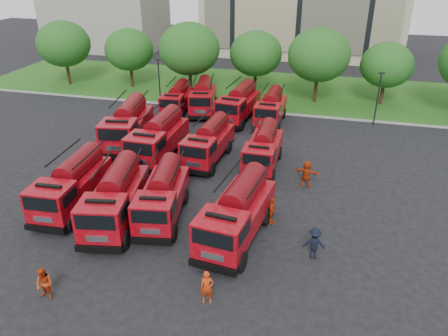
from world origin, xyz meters
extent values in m
plane|color=black|center=(0.00, 0.00, 0.00)|extent=(140.00, 140.00, 0.00)
cube|color=#164F15|center=(0.00, 26.00, 0.06)|extent=(70.00, 16.00, 0.12)
cube|color=gray|center=(0.00, 17.90, 0.07)|extent=(70.00, 0.30, 0.14)
cube|color=gray|center=(-30.00, 44.00, 5.00)|extent=(18.00, 12.00, 10.00)
cylinder|color=#382314|center=(-24.00, 22.00, 1.31)|extent=(0.36, 0.36, 2.62)
ellipsoid|color=#194413|center=(-24.00, 22.00, 5.03)|extent=(6.30, 6.30, 5.36)
cylinder|color=#382314|center=(-16.00, 23.00, 1.19)|extent=(0.36, 0.36, 2.38)
ellipsoid|color=#194413|center=(-16.00, 23.00, 4.56)|extent=(5.71, 5.71, 4.86)
cylinder|color=#382314|center=(-8.00, 21.50, 1.40)|extent=(0.36, 0.36, 2.80)
ellipsoid|color=#194413|center=(-8.00, 21.50, 5.36)|extent=(6.72, 6.72, 5.71)
cylinder|color=#382314|center=(-1.00, 24.00, 1.22)|extent=(0.36, 0.36, 2.45)
ellipsoid|color=#194413|center=(-1.00, 24.00, 4.69)|extent=(5.88, 5.88, 5.00)
cylinder|color=#382314|center=(6.00, 22.50, 1.36)|extent=(0.36, 0.36, 2.73)
ellipsoid|color=#194413|center=(6.00, 22.50, 5.23)|extent=(6.55, 6.55, 5.57)
cylinder|color=#382314|center=(13.00, 23.50, 1.14)|extent=(0.36, 0.36, 2.27)
ellipsoid|color=#194413|center=(13.00, 23.50, 4.36)|extent=(5.46, 5.46, 4.64)
cylinder|color=black|center=(-10.00, 17.20, 2.50)|extent=(0.14, 0.14, 5.00)
cube|color=black|center=(-10.00, 17.20, 5.05)|extent=(0.60, 0.25, 0.12)
cylinder|color=black|center=(12.00, 17.20, 2.50)|extent=(0.14, 0.14, 5.00)
cube|color=black|center=(12.00, 17.20, 5.05)|extent=(0.60, 0.25, 0.12)
cube|color=black|center=(-7.87, -3.27, 0.66)|extent=(2.73, 7.19, 0.30)
cube|color=black|center=(-7.66, -6.85, 0.61)|extent=(2.53, 0.40, 0.35)
cube|color=maroon|center=(-7.73, -5.69, 1.79)|extent=(2.60, 2.36, 1.97)
cube|color=black|center=(-7.66, -6.81, 2.24)|extent=(2.12, 0.18, 0.86)
cube|color=maroon|center=(-7.94, -2.16, 1.46)|extent=(2.74, 4.78, 1.31)
cylinder|color=#5C050B|center=(-7.94, -2.16, 2.54)|extent=(1.76, 4.32, 1.51)
cylinder|color=black|center=(-8.88, -5.96, 0.55)|extent=(0.42, 1.13, 1.11)
cylinder|color=black|center=(-6.56, -5.82, 0.55)|extent=(0.42, 1.13, 1.11)
cylinder|color=black|center=(-9.14, -1.52, 0.55)|extent=(0.42, 1.13, 1.11)
cylinder|color=black|center=(-6.82, -1.39, 0.55)|extent=(0.42, 1.13, 1.11)
cube|color=black|center=(-4.32, -4.19, 0.68)|extent=(3.70, 7.59, 0.31)
cube|color=black|center=(-3.64, -7.81, 0.62)|extent=(2.60, 0.74, 0.36)
cube|color=maroon|center=(-3.86, -6.64, 1.84)|extent=(2.92, 2.72, 2.03)
cube|color=black|center=(-3.64, -7.78, 2.31)|extent=(2.15, 0.46, 0.88)
cube|color=maroon|center=(-4.53, -3.06, 1.51)|extent=(3.39, 5.17, 1.35)
cylinder|color=#5C050B|center=(-4.53, -3.06, 2.61)|extent=(2.34, 4.58, 1.56)
cylinder|color=black|center=(-4.99, -7.06, 0.57)|extent=(0.57, 1.19, 1.14)
cylinder|color=black|center=(-2.65, -6.62, 0.57)|extent=(0.57, 1.19, 1.14)
cylinder|color=black|center=(-5.84, -2.57, 0.57)|extent=(0.57, 1.19, 1.14)
cylinder|color=black|center=(-3.49, -2.13, 0.57)|extent=(0.57, 1.19, 1.14)
cube|color=black|center=(-1.75, -2.99, 0.62)|extent=(3.27, 6.94, 0.29)
cube|color=black|center=(-1.19, -6.33, 0.57)|extent=(2.39, 0.63, 0.33)
cube|color=maroon|center=(-1.37, -5.25, 1.69)|extent=(2.65, 2.46, 1.86)
cube|color=black|center=(-1.19, -6.30, 2.12)|extent=(1.98, 0.38, 0.81)
cube|color=maroon|center=(-1.93, -1.96, 1.38)|extent=(3.03, 4.71, 1.24)
cylinder|color=#5C050B|center=(-1.93, -1.96, 2.39)|extent=(2.07, 4.18, 1.43)
cylinder|color=black|center=(-2.42, -5.62, 0.52)|extent=(0.50, 1.09, 1.05)
cylinder|color=black|center=(-0.26, -5.25, 0.52)|extent=(0.50, 1.09, 1.05)
cylinder|color=black|center=(-3.12, -1.48, 0.52)|extent=(0.50, 1.09, 1.05)
cylinder|color=black|center=(-0.96, -1.12, 0.52)|extent=(0.50, 1.09, 1.05)
cube|color=black|center=(3.27, -4.03, 0.68)|extent=(3.29, 7.61, 0.32)
cube|color=black|center=(2.82, -7.74, 0.63)|extent=(2.65, 0.58, 0.37)
cube|color=maroon|center=(2.96, -6.54, 1.87)|extent=(2.84, 2.61, 2.05)
cube|color=black|center=(2.82, -7.71, 2.34)|extent=(2.20, 0.32, 0.90)
cube|color=maroon|center=(3.40, -2.88, 1.53)|extent=(3.14, 5.12, 1.37)
cylinder|color=#5C050B|center=(3.40, -2.88, 2.65)|extent=(2.10, 4.58, 1.58)
cylinder|color=black|center=(1.73, -6.60, 0.58)|extent=(0.51, 1.19, 1.16)
cylinder|color=black|center=(4.14, -6.90, 0.58)|extent=(0.51, 1.19, 1.16)
cylinder|color=black|center=(2.29, -2.00, 0.58)|extent=(0.51, 1.19, 1.16)
cylinder|color=black|center=(4.70, -2.30, 0.58)|extent=(0.51, 1.19, 1.16)
cube|color=black|center=(-8.84, 6.99, 0.72)|extent=(3.85, 8.10, 0.33)
cube|color=black|center=(-8.16, 3.10, 0.67)|extent=(2.79, 0.75, 0.39)
cube|color=maroon|center=(-8.38, 4.36, 1.97)|extent=(3.10, 2.88, 2.17)
cube|color=black|center=(-8.17, 3.13, 2.47)|extent=(2.31, 0.46, 0.94)
cube|color=maroon|center=(-9.05, 8.19, 1.61)|extent=(3.56, 5.50, 1.45)
cylinder|color=#5C050B|center=(-9.05, 8.19, 2.79)|extent=(2.44, 4.89, 1.67)
cylinder|color=black|center=(-9.60, 3.92, 0.61)|extent=(0.59, 1.27, 1.22)
cylinder|color=black|center=(-7.08, 4.36, 0.61)|extent=(0.59, 1.27, 1.22)
cylinder|color=black|center=(-10.44, 8.74, 0.61)|extent=(0.59, 1.27, 1.22)
cylinder|color=black|center=(-7.92, 9.18, 0.61)|extent=(0.59, 1.27, 1.22)
cube|color=black|center=(-5.29, 5.18, 0.69)|extent=(2.56, 7.46, 0.32)
cube|color=black|center=(-5.35, 1.41, 0.64)|extent=(2.65, 0.31, 0.37)
cube|color=maroon|center=(-5.33, 2.63, 1.88)|extent=(2.63, 2.37, 2.07)
cube|color=black|center=(-5.35, 1.45, 2.36)|extent=(2.23, 0.09, 0.90)
cube|color=maroon|center=(-5.27, 6.34, 1.54)|extent=(2.67, 4.92, 1.38)
cylinder|color=#5C050B|center=(-5.27, 6.34, 2.66)|extent=(1.66, 4.48, 1.59)
cylinder|color=black|center=(-6.55, 2.44, 0.58)|extent=(0.39, 1.17, 1.17)
cylinder|color=black|center=(-4.11, 2.40, 0.58)|extent=(0.39, 1.17, 1.17)
cylinder|color=black|center=(-6.48, 7.11, 0.58)|extent=(0.39, 1.17, 1.17)
cylinder|color=black|center=(-4.04, 7.07, 0.58)|extent=(0.39, 1.17, 1.17)
cube|color=black|center=(-1.26, 5.68, 0.62)|extent=(2.61, 6.82, 0.29)
cube|color=black|center=(-1.47, 2.29, 0.57)|extent=(2.40, 0.38, 0.33)
cube|color=maroon|center=(-1.40, 3.39, 1.70)|extent=(2.47, 2.24, 1.87)
cube|color=black|center=(-1.47, 2.32, 2.13)|extent=(2.01, 0.17, 0.81)
cube|color=maroon|center=(-1.20, 6.73, 1.39)|extent=(2.61, 4.54, 1.24)
cylinder|color=#5C050B|center=(-1.20, 6.73, 2.40)|extent=(1.68, 4.10, 1.44)
cylinder|color=black|center=(-2.51, 3.27, 0.53)|extent=(0.40, 1.07, 1.05)
cylinder|color=black|center=(-0.31, 3.13, 0.53)|extent=(0.40, 1.07, 1.05)
cylinder|color=black|center=(-2.25, 7.47, 0.53)|extent=(0.40, 1.07, 1.05)
cylinder|color=black|center=(-0.06, 7.34, 0.53)|extent=(0.40, 1.07, 1.05)
cube|color=black|center=(3.14, 5.62, 0.60)|extent=(2.22, 6.53, 0.28)
cube|color=black|center=(3.18, 2.32, 0.56)|extent=(2.32, 0.26, 0.33)
cube|color=maroon|center=(3.17, 3.39, 1.65)|extent=(2.30, 2.07, 1.81)
cube|color=black|center=(3.18, 2.35, 2.07)|extent=(1.95, 0.07, 0.79)
cube|color=maroon|center=(3.13, 6.64, 1.35)|extent=(2.33, 4.30, 1.21)
cylinder|color=#5C050B|center=(3.13, 6.64, 2.33)|extent=(1.44, 3.92, 1.39)
cylinder|color=black|center=(2.10, 3.19, 0.51)|extent=(0.34, 1.03, 1.02)
cylinder|color=black|center=(4.24, 3.22, 0.51)|extent=(0.34, 1.03, 1.02)
cylinder|color=black|center=(2.05, 7.27, 0.51)|extent=(0.34, 1.03, 1.02)
cylinder|color=black|center=(4.19, 7.30, 0.51)|extent=(0.34, 1.03, 1.02)
cube|color=black|center=(-7.56, 15.76, 0.57)|extent=(2.66, 6.36, 0.26)
cube|color=black|center=(-7.23, 12.65, 0.53)|extent=(2.22, 0.45, 0.31)
cube|color=maroon|center=(-7.34, 13.66, 1.57)|extent=(2.35, 2.16, 1.72)
cube|color=black|center=(-7.23, 12.67, 1.96)|extent=(1.85, 0.24, 0.75)
cube|color=maroon|center=(-7.66, 16.73, 1.28)|extent=(2.57, 4.26, 1.15)
cylinder|color=#5C050B|center=(-7.66, 16.73, 2.22)|extent=(1.70, 3.83, 1.32)
cylinder|color=black|center=(-8.33, 13.38, 0.49)|extent=(0.41, 1.00, 0.97)
cylinder|color=black|center=(-6.31, 13.59, 0.49)|extent=(0.41, 1.00, 0.97)
cylinder|color=black|center=(-8.73, 17.24, 0.49)|extent=(0.41, 1.00, 0.97)
cylinder|color=black|center=(-6.71, 17.45, 0.49)|extent=(0.41, 1.00, 0.97)
cube|color=black|center=(-5.04, 16.66, 0.62)|extent=(3.53, 7.03, 0.29)
cube|color=black|center=(-4.35, 13.33, 0.58)|extent=(2.40, 0.72, 0.34)
cube|color=maroon|center=(-4.57, 14.41, 1.70)|extent=(2.73, 2.55, 1.87)
cube|color=black|center=(-4.35, 13.36, 2.14)|extent=(1.98, 0.46, 0.82)
cube|color=maroon|center=(-5.26, 17.70, 1.39)|extent=(3.20, 4.80, 1.25)
cylinder|color=#5C050B|center=(-5.26, 17.70, 2.41)|extent=(2.23, 4.24, 1.44)
cylinder|color=black|center=(-5.61, 14.00, 0.53)|extent=(0.54, 1.10, 1.06)
cylinder|color=black|center=(-3.45, 14.44, 0.53)|extent=(0.54, 1.10, 1.06)
cylinder|color=black|center=(-6.47, 18.13, 0.53)|extent=(0.54, 1.10, 1.06)
cylinder|color=black|center=(-4.31, 18.58, 0.53)|extent=(0.54, 1.10, 1.06)
cube|color=black|center=(-0.98, 15.24, 0.66)|extent=(3.06, 7.32, 0.31)
cube|color=black|center=(-1.35, 11.65, 0.61)|extent=(2.55, 0.51, 0.36)
cube|color=maroon|center=(-1.23, 12.81, 1.81)|extent=(2.71, 2.48, 1.98)
cube|color=black|center=(-1.34, 11.68, 2.26)|extent=(2.13, 0.27, 0.86)
cube|color=maroon|center=(-0.86, 16.35, 1.47)|extent=(2.96, 4.91, 1.32)
cylinder|color=#5C050B|center=(-0.86, 16.35, 2.56)|extent=(1.96, 4.41, 1.53)
cylinder|color=black|center=(-2.41, 12.73, 0.56)|extent=(0.47, 1.15, 1.12)
cylinder|color=black|center=(-0.08, 12.49, 0.56)|extent=(0.47, 1.15, 1.12)
cylinder|color=black|center=(-1.95, 17.18, 0.56)|extent=(0.47, 1.15, 1.12)
cylinder|color=black|center=(0.38, 16.94, 0.56)|extent=(0.47, 1.15, 1.12)
cube|color=black|center=(2.24, 15.16, 0.60)|extent=(2.16, 6.52, 0.28)
cube|color=black|center=(2.23, 11.85, 0.56)|extent=(2.33, 0.24, 0.33)
cube|color=maroon|center=(2.23, 12.92, 1.65)|extent=(2.29, 2.05, 1.81)
cube|color=black|center=(2.23, 11.88, 2.07)|extent=(1.95, 0.05, 0.79)
cube|color=maroon|center=(2.24, 16.18, 1.35)|extent=(2.29, 4.29, 1.21)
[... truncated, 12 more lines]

